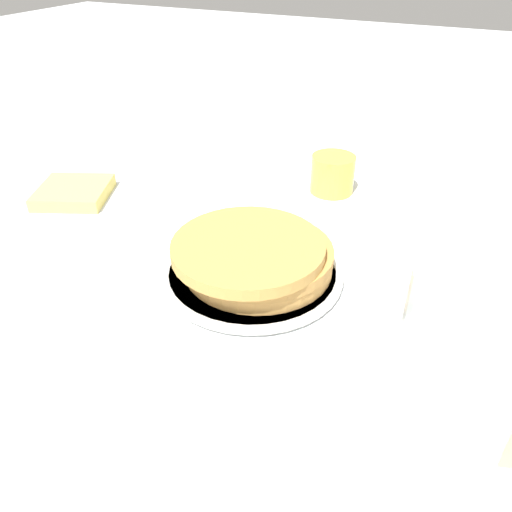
% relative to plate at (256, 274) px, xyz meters
% --- Properties ---
extents(ground_plane, '(4.00, 4.00, 0.00)m').
position_rel_plate_xyz_m(ground_plane, '(0.01, -0.00, -0.01)').
color(ground_plane, white).
extents(plate, '(0.22, 0.22, 0.01)m').
position_rel_plate_xyz_m(plate, '(0.00, 0.00, 0.00)').
color(plate, silver).
rests_on(plate, ground_plane).
extents(pancake_stack, '(0.19, 0.19, 0.04)m').
position_rel_plate_xyz_m(pancake_stack, '(-0.00, -0.00, 0.03)').
color(pancake_stack, '#D9A052').
rests_on(pancake_stack, plate).
extents(juice_glass, '(0.07, 0.07, 0.06)m').
position_rel_plate_xyz_m(juice_glass, '(-0.27, 0.01, 0.02)').
color(juice_glass, yellow).
rests_on(juice_glass, ground_plane).
extents(cream_jug, '(0.10, 0.10, 0.13)m').
position_rel_plate_xyz_m(cream_jug, '(0.10, 0.28, 0.05)').
color(cream_jug, tan).
rests_on(cream_jug, ground_plane).
extents(water_bottle_near, '(0.07, 0.07, 0.24)m').
position_rel_plate_xyz_m(water_bottle_near, '(0.23, 0.23, 0.11)').
color(water_bottle_near, silver).
rests_on(water_bottle_near, ground_plane).
extents(napkin, '(0.14, 0.14, 0.02)m').
position_rel_plate_xyz_m(napkin, '(-0.07, -0.36, 0.00)').
color(napkin, '#E5D166').
rests_on(napkin, ground_plane).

